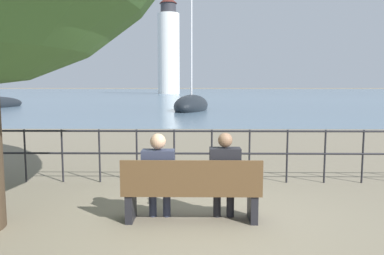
{
  "coord_description": "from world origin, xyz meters",
  "views": [
    {
      "loc": [
        0.07,
        -5.12,
        1.88
      ],
      "look_at": [
        0.0,
        0.5,
        1.27
      ],
      "focal_mm": 35.0,
      "sensor_mm": 36.0,
      "label": 1
    }
  ],
  "objects": [
    {
      "name": "sailboat_0",
      "position": [
        -0.34,
        24.65,
        0.39
      ],
      "size": [
        3.58,
        7.04,
        11.2
      ],
      "rotation": [
        0.0,
        0.0,
        -0.18
      ],
      "color": "black",
      "rests_on": "ground_plane"
    },
    {
      "name": "promenade_railing",
      "position": [
        0.0,
        2.1,
        0.69
      ],
      "size": [
        12.56,
        0.04,
        1.05
      ],
      "color": "black",
      "rests_on": "ground_plane"
    },
    {
      "name": "park_bench",
      "position": [
        0.0,
        -0.06,
        0.44
      ],
      "size": [
        1.92,
        0.45,
        0.9
      ],
      "color": "brown",
      "rests_on": "ground_plane"
    },
    {
      "name": "harbor_water",
      "position": [
        0.0,
        161.4,
        0.0
      ],
      "size": [
        600.0,
        300.0,
        0.01
      ],
      "color": "slate",
      "rests_on": "ground_plane"
    },
    {
      "name": "seated_person_right",
      "position": [
        0.46,
        0.01,
        0.69
      ],
      "size": [
        0.43,
        0.35,
        1.25
      ],
      "color": "black",
      "rests_on": "ground_plane"
    },
    {
      "name": "ground_plane",
      "position": [
        0.0,
        0.0,
        0.0
      ],
      "size": [
        1000.0,
        1000.0,
        0.0
      ],
      "primitive_type": "plane",
      "color": "#7A705B"
    },
    {
      "name": "harbor_lighthouse",
      "position": [
        -7.17,
        92.41,
        11.55
      ],
      "size": [
        5.62,
        5.62,
        24.83
      ],
      "color": "white",
      "rests_on": "ground_plane"
    },
    {
      "name": "seated_person_left",
      "position": [
        -0.46,
        0.01,
        0.68
      ],
      "size": [
        0.45,
        0.35,
        1.24
      ],
      "color": "#2D3347",
      "rests_on": "ground_plane"
    }
  ]
}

